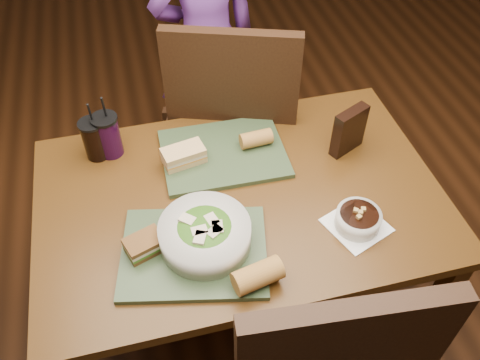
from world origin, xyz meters
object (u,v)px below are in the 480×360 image
object	(u,v)px
sandwich_far	(184,155)
chip_bag	(349,131)
cup_cola	(94,139)
sandwich_near	(145,245)
cup_berry	(108,135)
diner	(206,43)
soup_bowl	(358,219)
tray_near	(194,252)
dining_table	(240,213)
chair_far	(225,124)
baguette_near	(258,275)
tray_far	(224,153)
salad_bowl	(205,233)
baguette_far	(256,139)

from	to	relation	value
sandwich_far	chip_bag	distance (m)	0.57
cup_cola	sandwich_near	bearing A→B (deg)	-76.37
cup_berry	sandwich_near	bearing A→B (deg)	-81.97
diner	soup_bowl	size ratio (longest dim) A/B	6.50
tray_near	dining_table	bearing A→B (deg)	45.82
dining_table	sandwich_near	world-z (taller)	sandwich_near
cup_cola	chair_far	bearing A→B (deg)	22.12
diner	baguette_near	bearing A→B (deg)	75.40
tray_far	cup_berry	distance (m)	0.40
salad_bowl	soup_bowl	bearing A→B (deg)	-4.65
tray_far	cup_cola	bearing A→B (deg)	165.61
tray_near	chip_bag	bearing A→B (deg)	27.41
soup_bowl	baguette_near	bearing A→B (deg)	-159.79
sandwich_near	cup_cola	distance (m)	0.47
tray_near	tray_far	size ratio (longest dim) A/B	1.00
salad_bowl	tray_near	bearing A→B (deg)	-152.80
sandwich_far	chip_bag	size ratio (longest dim) A/B	0.90
baguette_far	chip_bag	bearing A→B (deg)	-14.60
salad_bowl	baguette_near	xyz separation A→B (m)	(0.11, -0.17, -0.01)
diner	cup_berry	world-z (taller)	diner
dining_table	cup_cola	distance (m)	0.55
soup_bowl	cup_berry	bearing A→B (deg)	143.88
salad_bowl	sandwich_far	bearing A→B (deg)	90.49
cup_cola	chip_bag	world-z (taller)	cup_cola
dining_table	diner	distance (m)	1.00
baguette_near	dining_table	bearing A→B (deg)	83.97
dining_table	baguette_far	world-z (taller)	baguette_far
chair_far	diner	world-z (taller)	diner
salad_bowl	sandwich_near	xyz separation A→B (m)	(-0.17, 0.02, -0.02)
sandwich_far	cup_berry	distance (m)	0.27
tray_far	chair_far	bearing A→B (deg)	76.32
dining_table	salad_bowl	bearing A→B (deg)	-130.62
salad_bowl	baguette_far	world-z (taller)	salad_bowl
diner	soup_bowl	world-z (taller)	diner
tray_far	chip_bag	world-z (taller)	chip_bag
tray_far	baguette_near	distance (m)	0.53
soup_bowl	baguette_near	world-z (taller)	baguette_near
cup_cola	cup_berry	bearing A→B (deg)	3.62
sandwich_far	baguette_near	size ratio (longest dim) A/B	1.11
baguette_near	chip_bag	size ratio (longest dim) A/B	0.80
salad_bowl	cup_cola	distance (m)	0.55
dining_table	tray_far	bearing A→B (deg)	93.24
cup_cola	cup_berry	world-z (taller)	cup_berry
cup_cola	sandwich_far	bearing A→B (deg)	-23.34
dining_table	salad_bowl	xyz separation A→B (m)	(-0.15, -0.17, 0.15)
baguette_near	baguette_far	world-z (taller)	baguette_near
chair_far	salad_bowl	bearing A→B (deg)	-107.48
diner	cup_berry	bearing A→B (deg)	46.47
tray_far	chip_bag	bearing A→B (deg)	-9.72
sandwich_near	baguette_near	bearing A→B (deg)	-32.65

